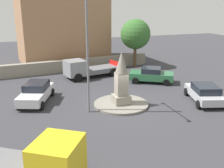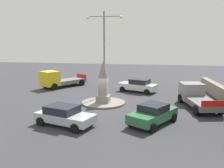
{
  "view_description": "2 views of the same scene",
  "coord_description": "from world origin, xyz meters",
  "px_view_note": "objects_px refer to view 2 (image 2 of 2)",
  "views": [
    {
      "loc": [
        17.86,
        -6.93,
        7.52
      ],
      "look_at": [
        -0.32,
        -0.63,
        1.67
      ],
      "focal_mm": 42.87,
      "sensor_mm": 36.0,
      "label": 1
    },
    {
      "loc": [
        -4.93,
        22.34,
        6.0
      ],
      "look_at": [
        -0.79,
        -0.31,
        1.89
      ],
      "focal_mm": 39.19,
      "sensor_mm": 36.0,
      "label": 2
    }
  ],
  "objects_px": {
    "streetlamp": "(104,47)",
    "truck_yellow_passing": "(58,80)",
    "car_silver_approaching": "(64,115)",
    "truck_grey_waiting": "(196,96)",
    "car_green_parked_left": "(153,114)",
    "monument": "(103,83)",
    "car_white_near_island": "(138,85)"
  },
  "relations": [
    {
      "from": "monument",
      "to": "car_green_parked_left",
      "type": "bearing_deg",
      "value": 133.71
    },
    {
      "from": "car_green_parked_left",
      "to": "truck_yellow_passing",
      "type": "distance_m",
      "value": 17.11
    },
    {
      "from": "streetlamp",
      "to": "car_white_near_island",
      "type": "bearing_deg",
      "value": -134.4
    },
    {
      "from": "monument",
      "to": "car_white_near_island",
      "type": "xyz_separation_m",
      "value": [
        -2.87,
        -6.05,
        -1.22
      ]
    },
    {
      "from": "truck_yellow_passing",
      "to": "truck_grey_waiting",
      "type": "height_order",
      "value": "truck_yellow_passing"
    },
    {
      "from": "truck_grey_waiting",
      "to": "car_silver_approaching",
      "type": "bearing_deg",
      "value": 35.32
    },
    {
      "from": "streetlamp",
      "to": "car_white_near_island",
      "type": "distance_m",
      "value": 6.58
    },
    {
      "from": "streetlamp",
      "to": "truck_yellow_passing",
      "type": "xyz_separation_m",
      "value": [
        7.0,
        -4.27,
        -4.31
      ]
    },
    {
      "from": "streetlamp",
      "to": "car_silver_approaching",
      "type": "relative_size",
      "value": 1.93
    },
    {
      "from": "monument",
      "to": "truck_yellow_passing",
      "type": "relative_size",
      "value": 0.65
    },
    {
      "from": "truck_yellow_passing",
      "to": "monument",
      "type": "bearing_deg",
      "value": 137.18
    },
    {
      "from": "car_silver_approaching",
      "to": "truck_grey_waiting",
      "type": "relative_size",
      "value": 0.77
    },
    {
      "from": "truck_grey_waiting",
      "to": "car_white_near_island",
      "type": "bearing_deg",
      "value": -43.24
    },
    {
      "from": "monument",
      "to": "truck_grey_waiting",
      "type": "relative_size",
      "value": 0.66
    },
    {
      "from": "streetlamp",
      "to": "truck_grey_waiting",
      "type": "xyz_separation_m",
      "value": [
        -9.07,
        1.99,
        -4.39
      ]
    },
    {
      "from": "streetlamp",
      "to": "car_white_near_island",
      "type": "height_order",
      "value": "streetlamp"
    },
    {
      "from": "monument",
      "to": "car_white_near_island",
      "type": "distance_m",
      "value": 6.8
    },
    {
      "from": "truck_grey_waiting",
      "to": "car_green_parked_left",
      "type": "bearing_deg",
      "value": 56.13
    },
    {
      "from": "monument",
      "to": "truck_yellow_passing",
      "type": "xyz_separation_m",
      "value": [
        7.46,
        -6.91,
        -0.99
      ]
    },
    {
      "from": "streetlamp",
      "to": "car_green_parked_left",
      "type": "bearing_deg",
      "value": 124.45
    },
    {
      "from": "car_white_near_island",
      "to": "truck_grey_waiting",
      "type": "distance_m",
      "value": 7.87
    },
    {
      "from": "monument",
      "to": "truck_grey_waiting",
      "type": "distance_m",
      "value": 8.7
    },
    {
      "from": "car_white_near_island",
      "to": "car_green_parked_left",
      "type": "height_order",
      "value": "car_white_near_island"
    },
    {
      "from": "monument",
      "to": "car_silver_approaching",
      "type": "bearing_deg",
      "value": 77.45
    },
    {
      "from": "truck_grey_waiting",
      "to": "streetlamp",
      "type": "bearing_deg",
      "value": -12.39
    },
    {
      "from": "car_silver_approaching",
      "to": "car_white_near_island",
      "type": "bearing_deg",
      "value": -109.01
    },
    {
      "from": "streetlamp",
      "to": "truck_yellow_passing",
      "type": "distance_m",
      "value": 9.26
    },
    {
      "from": "streetlamp",
      "to": "car_green_parked_left",
      "type": "height_order",
      "value": "streetlamp"
    },
    {
      "from": "car_green_parked_left",
      "to": "truck_grey_waiting",
      "type": "distance_m",
      "value": 6.84
    },
    {
      "from": "streetlamp",
      "to": "car_silver_approaching",
      "type": "distance_m",
      "value": 10.24
    },
    {
      "from": "car_silver_approaching",
      "to": "truck_yellow_passing",
      "type": "bearing_deg",
      "value": -65.76
    },
    {
      "from": "truck_grey_waiting",
      "to": "truck_yellow_passing",
      "type": "bearing_deg",
      "value": -21.29
    }
  ]
}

